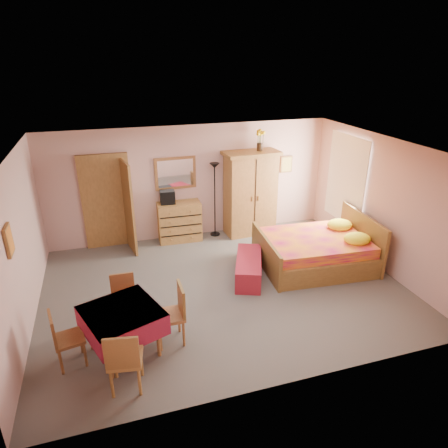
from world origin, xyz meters
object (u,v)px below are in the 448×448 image
object	(u,v)px
bench	(249,268)
chair_north	(124,301)
chair_south	(125,358)
chair_west	(69,338)
sunflower_vase	(260,140)
wall_mirror	(176,173)
floor_lamp	(215,200)
bed	(315,242)
chair_east	(169,315)
chest_of_drawers	(180,221)
wardrobe	(250,193)
stereo	(167,197)
dining_table	(124,332)

from	to	relation	value
bench	chair_north	bearing A→B (deg)	-162.31
chair_south	chair_west	bearing A→B (deg)	146.97
sunflower_vase	chair_west	size ratio (longest dim) A/B	0.56
wall_mirror	floor_lamp	world-z (taller)	wall_mirror
bed	bench	distance (m)	1.49
bed	chair_east	world-z (taller)	bed
sunflower_vase	chair_west	world-z (taller)	sunflower_vase
chair_south	chair_north	xyz separation A→B (m)	(0.08, 1.36, -0.05)
chest_of_drawers	wardrobe	world-z (taller)	wardrobe
chair_west	bed	bearing A→B (deg)	97.04
sunflower_vase	chair_south	world-z (taller)	sunflower_vase
bed	chair_west	distance (m)	4.88
wardrobe	sunflower_vase	distance (m)	1.25
stereo	dining_table	size ratio (longest dim) A/B	0.33
floor_lamp	wardrobe	bearing A→B (deg)	-7.03
chest_of_drawers	bench	xyz separation A→B (m)	(0.93, -2.08, -0.25)
wardrobe	chair_south	world-z (taller)	wardrobe
bed	dining_table	bearing A→B (deg)	-154.08
wall_mirror	chair_east	size ratio (longest dim) A/B	1.00
floor_lamp	chair_south	world-z (taller)	floor_lamp
bench	bed	bearing A→B (deg)	3.32
floor_lamp	chair_west	bearing A→B (deg)	-131.09
dining_table	chair_east	size ratio (longest dim) A/B	1.06
chest_of_drawers	bed	size ratio (longest dim) A/B	0.44
wall_mirror	chair_west	size ratio (longest dim) A/B	1.09
chest_of_drawers	chair_east	bearing A→B (deg)	-101.72
bench	dining_table	bearing A→B (deg)	-149.30
chair_north	chair_west	bearing A→B (deg)	42.89
wardrobe	bench	distance (m)	2.28
bed	wardrobe	bearing A→B (deg)	114.13
chair_west	chair_east	world-z (taller)	chair_east
chest_of_drawers	chair_south	bearing A→B (deg)	-108.11
bench	wardrobe	bearing A→B (deg)	69.02
dining_table	wardrobe	bearing A→B (deg)	47.04
chest_of_drawers	floor_lamp	bearing A→B (deg)	3.32
floor_lamp	dining_table	xyz separation A→B (m)	(-2.38, -3.56, -0.52)
wall_mirror	chest_of_drawers	bearing A→B (deg)	-92.38
chest_of_drawers	chair_east	distance (m)	3.59
wall_mirror	chair_north	size ratio (longest dim) A/B	1.13
stereo	dining_table	bearing A→B (deg)	-109.81
floor_lamp	sunflower_vase	size ratio (longest dim) A/B	3.66
sunflower_vase	bed	xyz separation A→B (m)	(0.48, -1.94, -1.72)
chest_of_drawers	chair_north	bearing A→B (deg)	-115.14
floor_lamp	bench	bearing A→B (deg)	-88.05
wardrobe	stereo	bearing A→B (deg)	173.08
bed	chair_north	bearing A→B (deg)	-163.18
wardrobe	bench	xyz separation A→B (m)	(-0.77, -2.00, -0.78)
wardrobe	chair_south	size ratio (longest dim) A/B	2.14
chest_of_drawers	chair_south	distance (m)	4.48
chair_south	chair_north	size ratio (longest dim) A/B	1.13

